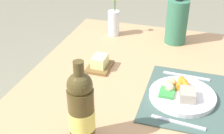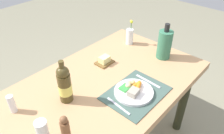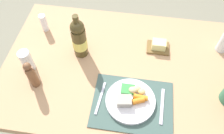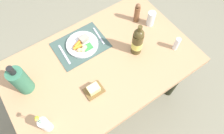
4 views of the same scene
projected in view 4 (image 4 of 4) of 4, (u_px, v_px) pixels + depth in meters
ground_plane at (104, 98)px, 2.15m from camera, size 8.00×8.00×0.00m
dining_table at (101, 69)px, 1.56m from camera, size 1.42×0.88×0.76m
placemat at (81, 45)px, 1.56m from camera, size 0.40×0.30×0.01m
dinner_plate at (82, 44)px, 1.54m from camera, size 0.25×0.25×0.06m
fork at (99, 36)px, 1.59m from camera, size 0.03×0.19×0.00m
knife at (64, 54)px, 1.51m from camera, size 0.02×0.20×0.00m
wine_bottle at (137, 42)px, 1.43m from camera, size 0.08×0.08×0.29m
flower_vase at (45, 124)px, 1.19m from camera, size 0.06×0.06×0.22m
pepper_mill at (137, 13)px, 1.61m from camera, size 0.05×0.05×0.18m
cooler_bottle at (21, 80)px, 1.28m from camera, size 0.11×0.11×0.28m
butter_dish at (94, 89)px, 1.35m from camera, size 0.13×0.10×0.06m
water_tumbler at (151, 19)px, 1.61m from camera, size 0.06×0.06×0.13m
salt_shaker at (177, 44)px, 1.50m from camera, size 0.04×0.04×0.12m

